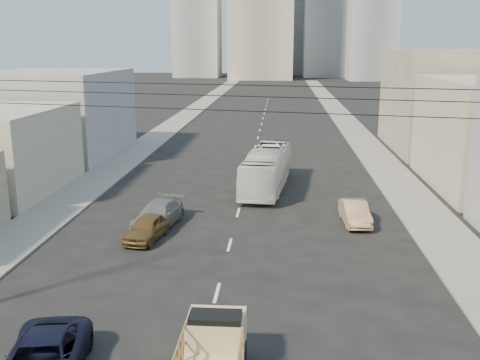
# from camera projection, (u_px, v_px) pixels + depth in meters

# --- Properties ---
(sidewalk_left) EXTENTS (3.50, 180.00, 0.12)m
(sidewalk_left) POSITION_uv_depth(u_px,v_px,m) (186.00, 116.00, 85.06)
(sidewalk_left) COLOR gray
(sidewalk_left) RESTS_ON ground
(sidewalk_right) EXTENTS (3.50, 180.00, 0.12)m
(sidewalk_right) POSITION_uv_depth(u_px,v_px,m) (342.00, 117.00, 83.40)
(sidewalk_right) COLOR gray
(sidewalk_right) RESTS_ON ground
(lane_dashes) EXTENTS (0.15, 104.00, 0.01)m
(lane_dashes) POSITION_uv_depth(u_px,v_px,m) (259.00, 134.00, 67.75)
(lane_dashes) COLOR silver
(lane_dashes) RESTS_ON ground
(flatbed_pickup) EXTENTS (1.95, 4.41, 1.90)m
(flatbed_pickup) POSITION_uv_depth(u_px,v_px,m) (212.00, 351.00, 17.46)
(flatbed_pickup) COLOR #C7B486
(flatbed_pickup) RESTS_ON ground
(city_bus) EXTENTS (3.68, 10.97, 3.00)m
(city_bus) POSITION_uv_depth(u_px,v_px,m) (267.00, 169.00, 41.32)
(city_bus) COLOR silver
(city_bus) RESTS_ON ground
(sedan_brown) EXTENTS (2.19, 4.11, 1.33)m
(sedan_brown) POSITION_uv_depth(u_px,v_px,m) (147.00, 228.00, 30.62)
(sedan_brown) COLOR brown
(sedan_brown) RESTS_ON ground
(sedan_tan) EXTENTS (1.64, 4.14, 1.34)m
(sedan_tan) POSITION_uv_depth(u_px,v_px,m) (355.00, 213.00, 33.38)
(sedan_tan) COLOR tan
(sedan_tan) RESTS_ON ground
(sedan_grey) EXTENTS (2.78, 5.17, 1.42)m
(sedan_grey) POSITION_uv_depth(u_px,v_px,m) (158.00, 215.00, 32.84)
(sedan_grey) COLOR slate
(sedan_grey) RESTS_ON ground
(overhead_wires) EXTENTS (23.01, 5.02, 0.72)m
(overhead_wires) POSITION_uv_depth(u_px,v_px,m) (188.00, 96.00, 15.72)
(overhead_wires) COLOR black
(overhead_wires) RESTS_ON ground
(bldg_right_far) EXTENTS (12.00, 16.00, 10.00)m
(bldg_right_far) POSITION_uv_depth(u_px,v_px,m) (454.00, 100.00, 56.45)
(bldg_right_far) COLOR gray
(bldg_right_far) RESTS_ON ground
(bldg_left_far) EXTENTS (12.00, 16.00, 8.00)m
(bldg_left_far) POSITION_uv_depth(u_px,v_px,m) (54.00, 113.00, 54.63)
(bldg_left_far) COLOR #959597
(bldg_left_far) RESTS_ON ground
(midrise_ne) EXTENTS (16.00, 16.00, 40.00)m
(midrise_ne) POSITION_uv_depth(u_px,v_px,m) (328.00, 17.00, 189.86)
(midrise_ne) COLOR gray
(midrise_ne) RESTS_ON ground
(midrise_nw) EXTENTS (15.00, 15.00, 34.00)m
(midrise_nw) POSITION_uv_depth(u_px,v_px,m) (197.00, 26.00, 188.83)
(midrise_nw) COLOR gray
(midrise_nw) RESTS_ON ground
(midrise_back) EXTENTS (18.00, 18.00, 44.00)m
(midrise_back) POSITION_uv_depth(u_px,v_px,m) (292.00, 13.00, 204.80)
(midrise_back) COLOR #959597
(midrise_back) RESTS_ON ground
(midrise_east) EXTENTS (14.00, 14.00, 28.00)m
(midrise_east) POSITION_uv_depth(u_px,v_px,m) (372.00, 34.00, 171.01)
(midrise_east) COLOR gray
(midrise_east) RESTS_ON ground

